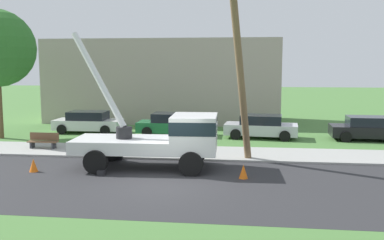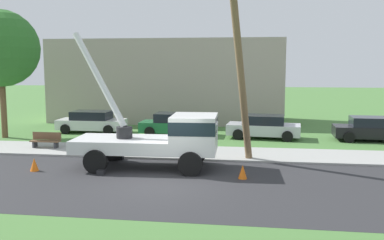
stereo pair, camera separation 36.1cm
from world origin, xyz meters
The scene contains 14 objects.
ground_plane centered at (0.00, 12.00, 0.00)m, with size 120.00×120.00×0.00m, color #477538.
road_asphalt centered at (0.00, 0.00, 0.00)m, with size 80.00×7.98×0.01m, color #2B2B2D.
sidewalk_strip centered at (0.00, 5.62, 0.05)m, with size 80.00×3.27×0.10m, color #9E9E99.
utility_truck centered at (-0.51, 2.43, 1.41)m, with size 6.84×3.21×5.98m.
leaning_utility_pole centered at (2.65, 3.48, 4.50)m, with size 1.41×2.97×8.77m.
traffic_cone_ahead centered at (2.90, 1.11, 0.28)m, with size 0.36×0.36×0.56m, color orange.
traffic_cone_behind centered at (-5.91, 1.14, 0.28)m, with size 0.36×0.36×0.56m, color orange.
parked_sedan_white centered at (-7.37, 11.59, 0.71)m, with size 4.40×2.03×1.42m.
parked_sedan_green centered at (-1.64, 11.18, 0.71)m, with size 4.42×2.06×1.42m.
parked_sedan_silver centered at (3.93, 10.83, 0.71)m, with size 4.55×2.29×1.42m.
parked_sedan_black centered at (10.28, 10.79, 0.71)m, with size 4.46×2.12×1.42m.
park_bench centered at (-7.65, 5.69, 0.46)m, with size 1.60×0.45×0.90m.
roadside_tree_near centered at (-11.95, 8.86, 5.45)m, with size 4.67×4.67×7.81m.
lowrise_building_backdrop centered at (-3.50, 18.40, 3.20)m, with size 18.00×6.00×6.40m, color #A5998C.
Camera 2 is at (3.25, -15.71, 4.51)m, focal length 40.46 mm.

